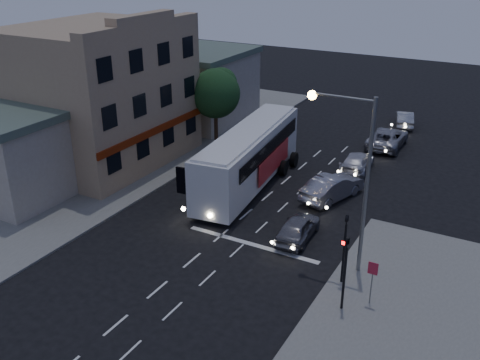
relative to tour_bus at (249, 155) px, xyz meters
The scene contains 17 objects.
ground 9.49m from the tour_bus, 77.88° to the right, with size 120.00×120.00×0.00m, color black.
sidewalk_far 11.31m from the tour_bus, behind, with size 12.00×50.00×0.12m, color slate.
road_markings 6.92m from the tour_bus, 60.59° to the right, with size 8.00×30.55×0.01m.
tour_bus is the anchor object (origin of this frame).
car_suv 8.02m from the tour_bus, 41.56° to the right, with size 1.64×4.07×1.39m, color slate.
car_sedan_a 6.00m from the tour_bus, ahead, with size 1.73×4.95×1.63m, color gray.
car_sedan_b 8.52m from the tour_bus, 46.88° to the left, with size 1.86×4.57×1.33m, color silver.
car_sedan_c 13.88m from the tour_bus, 62.56° to the left, with size 2.55×5.53×1.54m, color #9B9AA4.
car_extra 19.58m from the tour_bus, 71.23° to the left, with size 1.45×4.15×1.37m, color #B7B7B7.
traffic_signal_main 12.61m from the tour_bus, 40.86° to the right, with size 0.25×0.35×4.10m.
traffic_signal_side 14.47m from the tour_bus, 44.97° to the right, with size 0.18×0.15×4.10m.
regulatory_sign 14.58m from the tour_bus, 39.50° to the right, with size 0.45×0.12×2.20m.
streetlight 12.06m from the tour_bus, 36.34° to the right, with size 3.32×0.44×9.00m.
main_building 12.42m from the tour_bus, behind, with size 10.12×12.00×11.00m.
low_building_south 15.79m from the tour_bus, 142.82° to the right, with size 7.40×5.40×5.70m.
low_building_north 15.98m from the tour_bus, 136.50° to the left, with size 9.40×9.40×6.50m.
street_tree 8.98m from the tour_bus, 136.28° to the left, with size 4.00×4.00×6.20m.
Camera 1 is at (13.88, -20.85, 15.27)m, focal length 40.00 mm.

